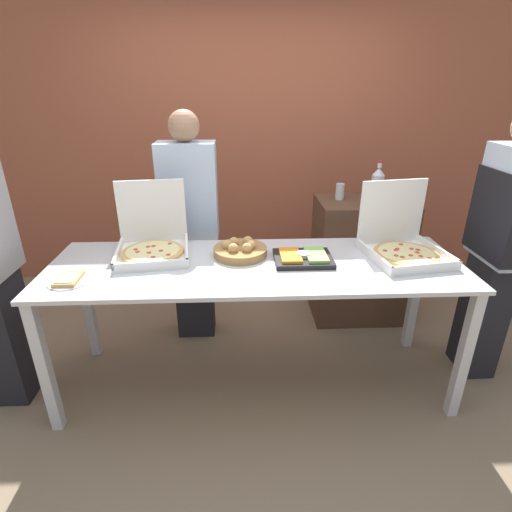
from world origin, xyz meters
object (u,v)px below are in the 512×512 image
at_px(bread_basket, 240,250).
at_px(person_guest_cap, 191,227).
at_px(veggie_tray, 303,258).
at_px(paper_plate_front_left, 69,280).
at_px(pizza_box_near_right, 153,242).
at_px(soda_bottle, 377,185).
at_px(person_server_vest, 502,238).
at_px(pizza_box_far_right, 402,243).
at_px(soda_can_silver, 340,191).

distance_m(bread_basket, person_guest_cap, 0.60).
bearing_deg(veggie_tray, paper_plate_front_left, -170.74).
distance_m(paper_plate_front_left, veggie_tray, 1.32).
distance_m(pizza_box_near_right, veggie_tray, 0.94).
height_order(paper_plate_front_left, person_guest_cap, person_guest_cap).
distance_m(veggie_tray, soda_bottle, 1.01).
bearing_deg(paper_plate_front_left, veggie_tray, 9.26).
bearing_deg(person_server_vest, person_guest_cap, 74.87).
bearing_deg(bread_basket, person_server_vest, -1.82).
bearing_deg(pizza_box_near_right, veggie_tray, -17.22).
bearing_deg(soda_bottle, paper_plate_front_left, -154.49).
bearing_deg(soda_bottle, pizza_box_far_right, -93.05).
height_order(bread_basket, soda_can_silver, soda_can_silver).
xyz_separation_m(pizza_box_near_right, person_guest_cap, (0.19, 0.43, -0.06)).
distance_m(pizza_box_near_right, paper_plate_front_left, 0.54).
relative_size(pizza_box_far_right, soda_bottle, 1.62).
relative_size(veggie_tray, bread_basket, 1.04).
xyz_separation_m(pizza_box_far_right, veggie_tray, (-0.62, -0.06, -0.06)).
xyz_separation_m(veggie_tray, soda_bottle, (0.66, 0.72, 0.26)).
bearing_deg(pizza_box_far_right, person_guest_cap, 149.72).
xyz_separation_m(pizza_box_near_right, soda_can_silver, (1.33, 0.69, 0.13)).
xyz_separation_m(pizza_box_near_right, soda_bottle, (1.58, 0.56, 0.21)).
relative_size(pizza_box_far_right, person_guest_cap, 0.30).
distance_m(pizza_box_near_right, person_server_vest, 2.17).
relative_size(pizza_box_far_right, veggie_tray, 1.50).
relative_size(pizza_box_far_right, paper_plate_front_left, 2.33).
xyz_separation_m(pizza_box_far_right, soda_can_silver, (-0.21, 0.79, 0.13)).
height_order(pizza_box_near_right, paper_plate_front_left, pizza_box_near_right).
bearing_deg(paper_plate_front_left, soda_can_silver, 31.72).
distance_m(pizza_box_near_right, bread_basket, 0.55).
relative_size(bread_basket, soda_bottle, 1.04).
bearing_deg(paper_plate_front_left, person_guest_cap, 54.48).
xyz_separation_m(veggie_tray, person_server_vest, (1.24, 0.05, 0.09)).
distance_m(pizza_box_near_right, soda_can_silver, 1.50).
distance_m(soda_bottle, soda_can_silver, 0.29).
bearing_deg(person_server_vest, soda_can_silver, 46.35).
bearing_deg(paper_plate_front_left, person_server_vest, 5.98).
height_order(person_guest_cap, person_server_vest, person_server_vest).
bearing_deg(veggie_tray, bread_basket, 164.34).
bearing_deg(paper_plate_front_left, bread_basket, 18.93).
height_order(soda_can_silver, person_server_vest, person_server_vest).
bearing_deg(person_server_vest, paper_plate_front_left, 95.98).
bearing_deg(pizza_box_far_right, bread_basket, 168.45).
bearing_deg(person_server_vest, soda_bottle, 41.14).
bearing_deg(person_guest_cap, soda_bottle, -174.44).
relative_size(pizza_box_near_right, person_guest_cap, 0.29).
xyz_separation_m(paper_plate_front_left, person_server_vest, (2.55, 0.27, 0.10)).
relative_size(pizza_box_near_right, veggie_tray, 1.44).
relative_size(pizza_box_near_right, soda_bottle, 1.56).
height_order(paper_plate_front_left, soda_can_silver, soda_can_silver).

